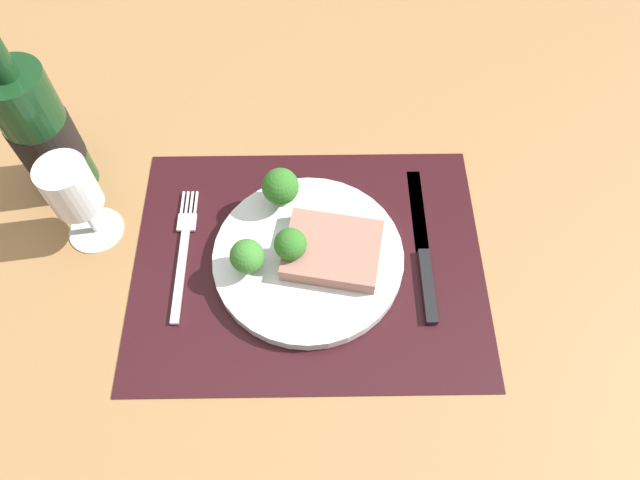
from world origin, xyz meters
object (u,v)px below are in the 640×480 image
Objects in this scene: knife at (424,255)px; wine_glass at (73,192)px; fork at (183,251)px; wine_bottle at (41,131)px; plate at (308,258)px; steak at (333,253)px.

knife is 43.39cm from wine_glass.
fork is 0.83× the size of knife.
wine_bottle is 9.79cm from wine_glass.
wine_glass is at bearing 169.68° from plate.
steak is 39.05cm from wine_bottle.
fork is 14.79cm from wine_glass.
steak is 0.60× the size of fork.
steak is at bearing -20.87° from wine_bottle.
fork is at bearing -35.00° from wine_bottle.
wine_bottle reaches higher than steak.
steak is at bearing -4.92° from fork.
fork is at bearing -17.06° from wine_glass.
plate is 1.83× the size of wine_glass.
plate is 0.83× the size of wine_bottle.
fork is at bearing 174.51° from steak.
knife is (30.56, -0.89, 0.05)cm from fork.
steak is at bearing -7.52° from plate.
steak is (3.00, -0.40, 1.87)cm from plate.
wine_glass reaches higher than knife.
knife is at bearing -1.10° from fork.
wine_bottle is at bearing 162.29° from knife.
knife is at bearing 2.08° from plate.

